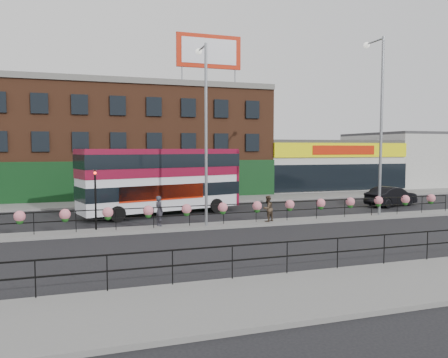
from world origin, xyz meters
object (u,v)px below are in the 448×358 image
object	(u,v)px
car	(391,196)
lamp_column_east	(379,110)
pedestrian_b	(268,208)
double_decker_bus	(162,174)
lamp_column_west	(205,119)
pedestrian_a	(159,211)

from	to	relation	value
car	lamp_column_east	world-z (taller)	lamp_column_east
pedestrian_b	lamp_column_east	xyz separation A→B (m)	(7.99, 0.48, 6.01)
double_decker_bus	pedestrian_b	world-z (taller)	double_decker_bus
double_decker_bus	lamp_column_east	distance (m)	14.79
car	pedestrian_b	size ratio (longest dim) A/B	3.14
double_decker_bus	lamp_column_east	size ratio (longest dim) A/B	0.98
double_decker_bus	lamp_column_west	distance (m)	6.59
pedestrian_b	pedestrian_a	bearing A→B (deg)	-31.22
pedestrian_b	lamp_column_west	bearing A→B (deg)	-27.70
car	pedestrian_b	xyz separation A→B (m)	(-12.35, -4.41, 0.17)
car	pedestrian_a	xyz separation A→B (m)	(-18.69, -3.90, 0.24)
double_decker_bus	lamp_column_west	world-z (taller)	lamp_column_west
lamp_column_west	car	bearing A→B (deg)	15.02
double_decker_bus	car	xyz separation A→B (m)	(17.60, -1.13, -1.96)
lamp_column_east	pedestrian_a	bearing A→B (deg)	179.88
car	lamp_column_west	bearing A→B (deg)	89.45
pedestrian_a	lamp_column_east	xyz separation A→B (m)	(14.33, -0.03, 5.94)
double_decker_bus	pedestrian_b	size ratio (longest dim) A/B	7.31
pedestrian_a	lamp_column_east	distance (m)	15.51
pedestrian_a	lamp_column_east	bearing A→B (deg)	-111.27
double_decker_bus	pedestrian_a	world-z (taller)	double_decker_bus
pedestrian_b	lamp_column_west	distance (m)	6.45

